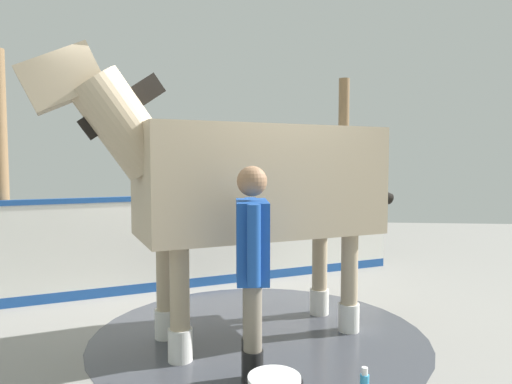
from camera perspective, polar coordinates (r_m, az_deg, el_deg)
ground_plane at (r=4.73m, az=-2.70°, el=-16.47°), size 16.00×16.00×0.02m
wet_patch at (r=4.54m, az=0.38°, el=-17.21°), size 3.12×3.12×0.00m
barrier_wall at (r=6.06m, az=-6.78°, el=-6.38°), size 5.18×2.89×1.20m
roof_post_near at (r=5.88m, az=-29.06°, el=1.43°), size 0.16×0.16×2.87m
roof_post_far at (r=7.09m, az=10.75°, el=2.18°), size 0.16×0.16×2.87m
horse at (r=4.20m, az=-1.04°, el=1.23°), size 3.19×2.03×2.54m
handler at (r=3.30m, az=-0.50°, el=-8.75°), size 0.28×0.65×1.60m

